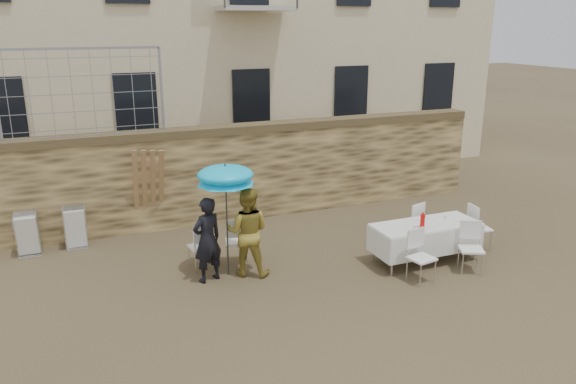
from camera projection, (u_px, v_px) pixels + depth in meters
name	position (u px, v px, depth m)	size (l,w,h in m)	color
ground	(316.00, 315.00, 9.00)	(80.00, 80.00, 0.00)	brown
stone_wall	(227.00, 174.00, 13.12)	(13.00, 0.50, 2.20)	olive
chain_link_fence	(83.00, 94.00, 11.46)	(3.20, 0.06, 1.80)	gray
man_suit	(207.00, 240.00, 9.98)	(0.58, 0.38, 1.58)	black
woman_dress	(247.00, 232.00, 10.23)	(0.82, 0.64, 1.68)	gold
umbrella	(226.00, 178.00, 9.90)	(1.05, 1.05, 1.98)	#3F3F44
couple_chair_left	(201.00, 245.00, 10.56)	(0.48, 0.48, 0.96)	white
couple_chair_right	(236.00, 240.00, 10.81)	(0.48, 0.48, 0.96)	white
banquet_table	(426.00, 226.00, 10.84)	(2.10, 0.85, 0.78)	silver
soda_bottle	(422.00, 221.00, 10.58)	(0.09, 0.09, 0.26)	red
table_chair_front_left	(422.00, 257.00, 10.03)	(0.48, 0.48, 0.96)	white
table_chair_front_right	(471.00, 248.00, 10.42)	(0.48, 0.48, 0.96)	white
table_chair_back	(410.00, 223.00, 11.69)	(0.48, 0.48, 0.96)	white
table_chair_side	(479.00, 227.00, 11.50)	(0.48, 0.48, 0.96)	white
chair_stack_left	(28.00, 230.00, 11.38)	(0.46, 0.55, 0.92)	white
chair_stack_right	(75.00, 224.00, 11.70)	(0.46, 0.47, 0.92)	white
wood_planks	(150.00, 190.00, 12.18)	(0.70, 0.20, 2.00)	#A37749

